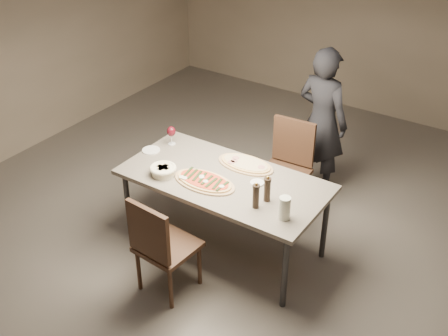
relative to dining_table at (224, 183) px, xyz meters
The scene contains 14 objects.
room 0.71m from the dining_table, ahead, with size 7.00×7.00×7.00m.
dining_table is the anchor object (origin of this frame).
zucchini_pizza 0.20m from the dining_table, 121.49° to the right, with size 0.58×0.32×0.05m.
ham_pizza 0.29m from the dining_table, 80.77° to the left, with size 0.54×0.30×0.04m.
bread_basket 0.54m from the dining_table, 151.97° to the right, with size 0.23×0.23×0.08m.
oil_dish 0.30m from the dining_table, 16.11° to the left, with size 0.12×0.12×0.01m.
pepper_mill_left 0.51m from the dining_table, 10.87° to the right, with size 0.06×0.06×0.23m.
pepper_mill_right 0.53m from the dining_table, 26.28° to the right, with size 0.06×0.06×0.23m.
carafe 0.76m from the dining_table, 17.60° to the right, with size 0.09×0.09×0.19m.
wine_glass 0.80m from the dining_table, 163.28° to the left, with size 0.08×0.08×0.19m.
side_plate 0.83m from the dining_table, behind, with size 0.17×0.17×0.01m.
chair_near 0.81m from the dining_table, 96.63° to the right, with size 0.47×0.47×0.92m.
chair_far 0.89m from the dining_table, 78.33° to the left, with size 0.48×0.48×0.95m.
diner 1.42m from the dining_table, 79.10° to the left, with size 0.57×0.38×1.57m, color black.
Camera 1 is at (2.26, -3.40, 3.36)m, focal length 45.00 mm.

